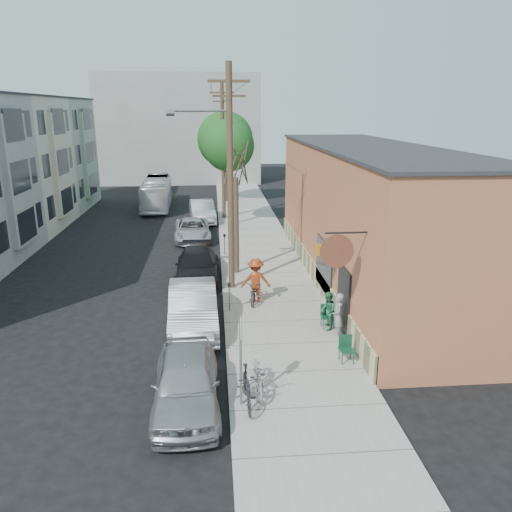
{
  "coord_description": "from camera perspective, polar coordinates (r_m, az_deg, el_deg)",
  "views": [
    {
      "loc": [
        1.72,
        -18.1,
        8.23
      ],
      "look_at": [
        3.64,
        4.58,
        1.5
      ],
      "focal_mm": 35.0,
      "sensor_mm": 36.0,
      "label": 1
    }
  ],
  "objects": [
    {
      "name": "sign_post",
      "position": [
        14.0,
        -1.76,
        -10.73
      ],
      "size": [
        0.07,
        0.45,
        2.8
      ],
      "color": "slate",
      "rests_on": "sidewalk"
    },
    {
      "name": "end_cap_building",
      "position": [
        60.25,
        -8.63,
        14.18
      ],
      "size": [
        18.0,
        8.0,
        12.0
      ],
      "primitive_type": "cube",
      "color": "#999A95",
      "rests_on": "ground"
    },
    {
      "name": "parking_meter_far",
      "position": [
        28.55,
        -3.61,
        1.74
      ],
      "size": [
        0.14,
        0.14,
        1.24
      ],
      "color": "slate",
      "rests_on": "sidewalk"
    },
    {
      "name": "tree_bare",
      "position": [
        25.07,
        -2.24,
        3.46
      ],
      "size": [
        0.24,
        0.24,
        4.87
      ],
      "color": "#44392C",
      "rests_on": "sidewalk"
    },
    {
      "name": "utility_pole_near",
      "position": [
        22.37,
        -3.12,
        9.21
      ],
      "size": [
        3.57,
        0.28,
        10.0
      ],
      "color": "#503A28",
      "rests_on": "sidewalk"
    },
    {
      "name": "tree_leafy_far",
      "position": [
        45.18,
        -3.54,
        13.14
      ],
      "size": [
        4.92,
        4.92,
        7.94
      ],
      "color": "#44392C",
      "rests_on": "sidewalk"
    },
    {
      "name": "patio_chair_a",
      "position": [
        19.41,
        8.15,
        -6.88
      ],
      "size": [
        0.53,
        0.53,
        0.88
      ],
      "primitive_type": null,
      "rotation": [
        0.0,
        0.0,
        -0.06
      ],
      "color": "#113F29",
      "rests_on": "sidewalk"
    },
    {
      "name": "cyclist",
      "position": [
        21.5,
        -0.03,
        -2.8
      ],
      "size": [
        1.31,
        0.81,
        1.96
      ],
      "primitive_type": "imported",
      "rotation": [
        0.0,
        0.0,
        3.08
      ],
      "color": "maroon",
      "rests_on": "sidewalk"
    },
    {
      "name": "sidewalk",
      "position": [
        30.32,
        0.13,
        0.88
      ],
      "size": [
        4.5,
        58.0,
        0.15
      ],
      "primitive_type": "cube",
      "color": "#A29F96",
      "rests_on": "ground"
    },
    {
      "name": "parked_bike_b",
      "position": [
        15.15,
        0.3,
        -13.45
      ],
      "size": [
        0.71,
        1.99,
        1.04
      ],
      "primitive_type": "imported",
      "rotation": [
        0.0,
        0.0,
        0.01
      ],
      "color": "slate",
      "rests_on": "sidewalk"
    },
    {
      "name": "car_1",
      "position": [
        19.55,
        -7.21,
        -5.83
      ],
      "size": [
        2.03,
        5.25,
        1.71
      ],
      "primitive_type": "imported",
      "rotation": [
        0.0,
        0.0,
        0.04
      ],
      "color": "silver",
      "rests_on": "ground"
    },
    {
      "name": "utility_pole_far",
      "position": [
        38.0,
        -3.8,
        12.09
      ],
      "size": [
        1.8,
        0.28,
        10.0
      ],
      "color": "#503A28",
      "rests_on": "sidewalk"
    },
    {
      "name": "patron_green",
      "position": [
        19.15,
        8.19,
        -6.24
      ],
      "size": [
        0.66,
        0.8,
        1.49
      ],
      "primitive_type": "imported",
      "rotation": [
        0.0,
        0.0,
        -1.71
      ],
      "color": "#2C704A",
      "rests_on": "sidewalk"
    },
    {
      "name": "parked_bike_a",
      "position": [
        14.5,
        -1.06,
        -14.8
      ],
      "size": [
        0.6,
        1.86,
        1.11
      ],
      "primitive_type": "imported",
      "rotation": [
        0.0,
        0.0,
        0.04
      ],
      "color": "black",
      "rests_on": "sidewalk"
    },
    {
      "name": "tree_leafy_mid",
      "position": [
        35.5,
        -3.15,
        12.45
      ],
      "size": [
        3.59,
        3.59,
        7.42
      ],
      "color": "#44392C",
      "rests_on": "sidewalk"
    },
    {
      "name": "bus",
      "position": [
        44.13,
        -11.29,
        7.12
      ],
      "size": [
        2.57,
        9.35,
        2.58
      ],
      "primitive_type": "imported",
      "rotation": [
        0.0,
        0.0,
        0.04
      ],
      "color": "white",
      "rests_on": "ground"
    },
    {
      "name": "car_0",
      "position": [
        14.73,
        -7.99,
        -14.04
      ],
      "size": [
        2.0,
        4.69,
        1.58
      ],
      "primitive_type": "imported",
      "rotation": [
        0.0,
        0.0,
        0.03
      ],
      "color": "#9E9FA6",
      "rests_on": "ground"
    },
    {
      "name": "cafe_building",
      "position": [
        24.7,
        12.42,
        4.58
      ],
      "size": [
        6.6,
        20.2,
        6.61
      ],
      "color": "#B06241",
      "rests_on": "ground"
    },
    {
      "name": "car_2",
      "position": [
        24.91,
        -6.73,
        -1.13
      ],
      "size": [
        2.1,
        5.14,
        1.49
      ],
      "primitive_type": "imported",
      "rotation": [
        0.0,
        0.0,
        -0.0
      ],
      "color": "black",
      "rests_on": "ground"
    },
    {
      "name": "patio_chair_b",
      "position": [
        17.01,
        10.32,
        -10.5
      ],
      "size": [
        0.55,
        0.55,
        0.88
      ],
      "primitive_type": null,
      "rotation": [
        0.0,
        0.0,
        0.11
      ],
      "color": "#113F29",
      "rests_on": "sidewalk"
    },
    {
      "name": "cyclist_bike",
      "position": [
        21.66,
        -0.03,
        -3.99
      ],
      "size": [
        1.14,
        2.03,
        1.01
      ],
      "primitive_type": "imported",
      "rotation": [
        0.0,
        0.0,
        -0.26
      ],
      "color": "black",
      "rests_on": "sidewalk"
    },
    {
      "name": "parking_meter_near",
      "position": [
        20.6,
        -3.06,
        -4.15
      ],
      "size": [
        0.14,
        0.14,
        1.24
      ],
      "color": "slate",
      "rests_on": "sidewalk"
    },
    {
      "name": "ground",
      "position": [
        19.95,
        -9.44,
        -8.12
      ],
      "size": [
        120.0,
        120.0,
        0.0
      ],
      "primitive_type": "plane",
      "color": "black"
    },
    {
      "name": "car_3",
      "position": [
        32.69,
        -7.29,
        2.99
      ],
      "size": [
        2.53,
        5.02,
        1.36
      ],
      "primitive_type": "imported",
      "rotation": [
        0.0,
        0.0,
        0.06
      ],
      "color": "silver",
      "rests_on": "ground"
    },
    {
      "name": "car_4",
      "position": [
        37.92,
        -6.15,
        5.1
      ],
      "size": [
        2.19,
        5.05,
        1.62
      ],
      "primitive_type": "imported",
      "rotation": [
        0.0,
        0.0,
        0.1
      ],
      "color": "#B6B9BF",
      "rests_on": "ground"
    },
    {
      "name": "patron_grey",
      "position": [
        18.47,
        9.34,
        -6.77
      ],
      "size": [
        0.5,
        0.68,
        1.72
      ],
      "primitive_type": "imported",
      "rotation": [
        0.0,
        0.0,
        -1.71
      ],
      "color": "gray",
      "rests_on": "sidewalk"
    }
  ]
}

